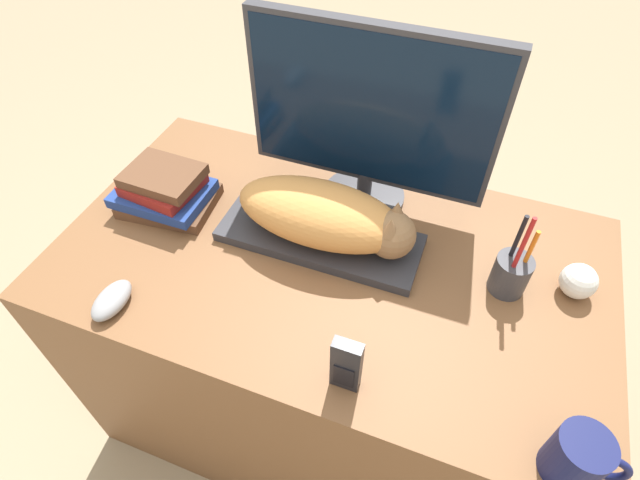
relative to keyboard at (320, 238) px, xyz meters
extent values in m
cube|color=brown|center=(0.04, -0.03, -0.39)|extent=(1.23, 0.71, 0.75)
cube|color=#2D2D33|center=(0.00, 0.00, 0.00)|extent=(0.46, 0.17, 0.02)
ellipsoid|color=#D18C47|center=(0.00, 0.00, 0.08)|extent=(0.38, 0.17, 0.13)
sphere|color=olive|center=(0.16, 0.00, 0.07)|extent=(0.10, 0.10, 0.10)
cone|color=olive|center=(0.16, -0.03, 0.12)|extent=(0.04, 0.04, 0.04)
cone|color=olive|center=(0.16, 0.03, 0.12)|extent=(0.04, 0.04, 0.04)
cylinder|color=#333338|center=(0.05, 0.18, 0.00)|extent=(0.20, 0.20, 0.02)
cylinder|color=#333338|center=(0.05, 0.18, 0.04)|extent=(0.04, 0.04, 0.07)
cube|color=#333338|center=(0.05, 0.18, 0.24)|extent=(0.55, 0.03, 0.37)
cube|color=black|center=(0.05, 0.17, 0.24)|extent=(0.53, 0.01, 0.34)
ellipsoid|color=gray|center=(-0.33, -0.32, 0.01)|extent=(0.06, 0.11, 0.04)
cylinder|color=#141947|center=(0.55, -0.33, 0.04)|extent=(0.09, 0.09, 0.11)
torus|color=#141947|center=(0.59, -0.33, 0.04)|extent=(0.07, 0.01, 0.07)
cylinder|color=#38383D|center=(0.41, 0.01, 0.03)|extent=(0.08, 0.08, 0.09)
cylinder|color=orange|center=(0.43, 0.02, 0.09)|extent=(0.01, 0.01, 0.14)
cylinder|color=black|center=(0.40, 0.03, 0.10)|extent=(0.01, 0.01, 0.16)
cylinder|color=#B21E1E|center=(0.41, 0.00, 0.12)|extent=(0.01, 0.01, 0.19)
sphere|color=silver|center=(0.55, 0.05, 0.03)|extent=(0.07, 0.07, 0.07)
cube|color=black|center=(0.17, -0.31, 0.05)|extent=(0.05, 0.02, 0.13)
cube|color=black|center=(0.17, -0.32, 0.03)|extent=(0.04, 0.00, 0.06)
cube|color=brown|center=(-0.39, -0.02, 0.00)|extent=(0.23, 0.18, 0.03)
cube|color=navy|center=(-0.39, -0.02, 0.03)|extent=(0.22, 0.16, 0.03)
cube|color=maroon|center=(-0.39, -0.02, 0.06)|extent=(0.17, 0.16, 0.03)
cube|color=brown|center=(-0.38, -0.02, 0.08)|extent=(0.17, 0.14, 0.03)
camera|label=1|loc=(0.28, -0.73, 0.83)|focal=28.00mm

